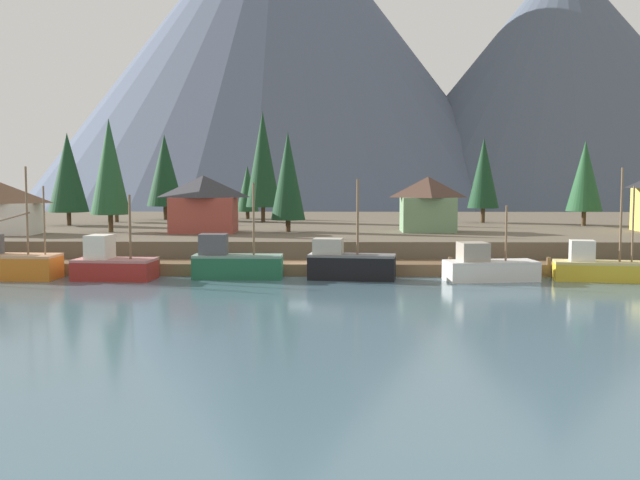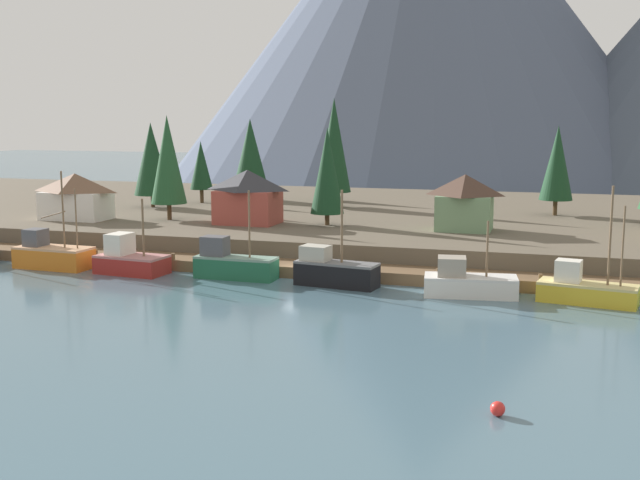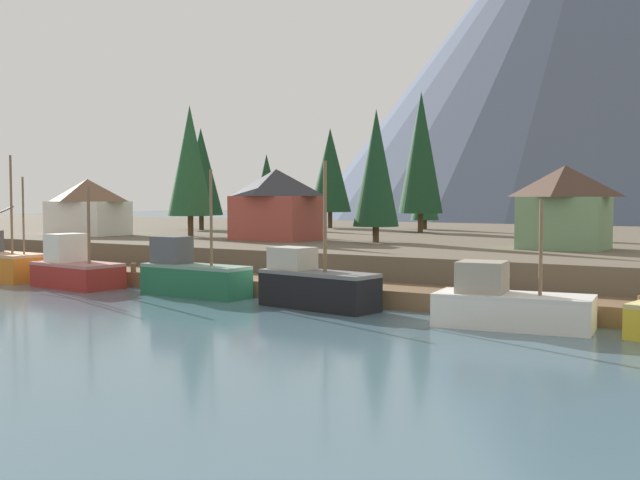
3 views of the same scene
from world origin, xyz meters
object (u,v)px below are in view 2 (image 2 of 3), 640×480
object	(u,v)px
fishing_boat_yellow	(585,289)
conifer_mid_left	(327,171)
fishing_boat_black	(334,271)
conifer_back_right	(329,171)
conifer_centre	(201,166)
house_white	(76,196)
fishing_boat_red	(130,260)
fishing_boat_white	(467,283)
conifer_far_left	(334,145)
channel_buoy	(498,409)
house_red	(248,196)
house_green	(465,202)
conifer_near_left	(250,153)
fishing_boat_green	(233,264)
conifer_near_right	(557,163)
conifer_back_left	(151,159)
conifer_far_right	(168,160)
fishing_boat_orange	(52,255)

from	to	relation	value
fishing_boat_yellow	conifer_mid_left	xyz separation A→B (m)	(-25.49, 18.05, 7.19)
fishing_boat_black	conifer_back_right	distance (m)	43.49
fishing_boat_black	conifer_centre	size ratio (longest dim) A/B	0.98
conifer_centre	house_white	bearing A→B (deg)	-106.37
fishing_boat_red	conifer_mid_left	world-z (taller)	conifer_mid_left
fishing_boat_white	conifer_far_left	bearing A→B (deg)	112.77
channel_buoy	conifer_mid_left	bearing A→B (deg)	116.14
fishing_boat_white	house_red	xyz separation A→B (m)	(-25.22, 16.81, 4.39)
house_green	conifer_mid_left	bearing A→B (deg)	-178.92
house_green	conifer_near_left	xyz separation A→B (m)	(-31.57, 21.03, 3.55)
fishing_boat_green	house_red	bearing A→B (deg)	108.69
fishing_boat_green	house_red	xyz separation A→B (m)	(-5.09, 15.97, 4.18)
fishing_boat_white	conifer_mid_left	bearing A→B (deg)	124.58
house_red	conifer_far_left	distance (m)	19.25
house_white	conifer_near_right	xyz separation A→B (m)	(50.90, 19.46, 3.43)
house_white	conifer_centre	xyz separation A→B (m)	(5.82, 19.82, 2.31)
fishing_boat_white	house_white	distance (m)	47.27
fishing_boat_red	channel_buoy	distance (m)	42.13
conifer_near_left	conifer_back_left	size ratio (longest dim) A/B	1.04
fishing_boat_red	conifer_back_left	bearing A→B (deg)	120.34
fishing_boat_white	conifer_near_left	world-z (taller)	conifer_near_left
conifer_near_left	conifer_centre	xyz separation A→B (m)	(-4.91, -5.22, -1.50)
conifer_far_right	fishing_boat_green	bearing A→B (deg)	-48.18
conifer_near_right	fishing_boat_red	bearing A→B (deg)	-136.69
fishing_boat_yellow	conifer_back_left	xyz separation A→B (m)	(-51.35, 27.59, 7.56)
fishing_boat_yellow	fishing_boat_black	bearing A→B (deg)	-171.08
fishing_boat_orange	conifer_near_left	size ratio (longest dim) A/B	0.81
fishing_boat_green	conifer_back_left	world-z (taller)	conifer_back_left
fishing_boat_black	conifer_far_right	xyz separation A→B (m)	(-23.82, 16.75, 7.90)
conifer_centre	conifer_far_right	xyz separation A→B (m)	(4.24, -17.09, 1.72)
fishing_boat_white	conifer_back_right	size ratio (longest dim) A/B	1.05
conifer_back_left	fishing_boat_yellow	bearing A→B (deg)	-28.25
fishing_boat_orange	fishing_boat_white	world-z (taller)	fishing_boat_orange
fishing_boat_red	conifer_far_left	size ratio (longest dim) A/B	0.49
fishing_boat_white	fishing_boat_red	bearing A→B (deg)	171.60
fishing_boat_white	house_green	world-z (taller)	house_green
fishing_boat_red	conifer_near_left	size ratio (longest dim) A/B	0.61
conifer_centre	channel_buoy	xyz separation A→B (m)	(43.25, -59.00, -7.08)
fishing_boat_yellow	conifer_far_left	distance (m)	46.58
conifer_back_right	fishing_boat_yellow	bearing A→B (deg)	-52.17
conifer_back_right	channel_buoy	distance (m)	72.30
conifer_mid_left	conifer_near_right	bearing A→B (deg)	34.47
fishing_boat_yellow	conifer_near_right	bearing A→B (deg)	104.18
conifer_near_left	fishing_boat_yellow	bearing A→B (deg)	-42.62
fishing_boat_black	house_green	size ratio (longest dim) A/B	1.41
fishing_boat_white	house_green	xyz separation A→B (m)	(-2.52, 18.48, 4.34)
house_red	conifer_back_right	xyz separation A→B (m)	(1.63, 24.91, 1.08)
conifer_far_left	conifer_near_left	bearing A→B (deg)	160.85
house_white	channel_buoy	distance (m)	62.98
house_white	conifer_back_left	distance (m)	13.89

